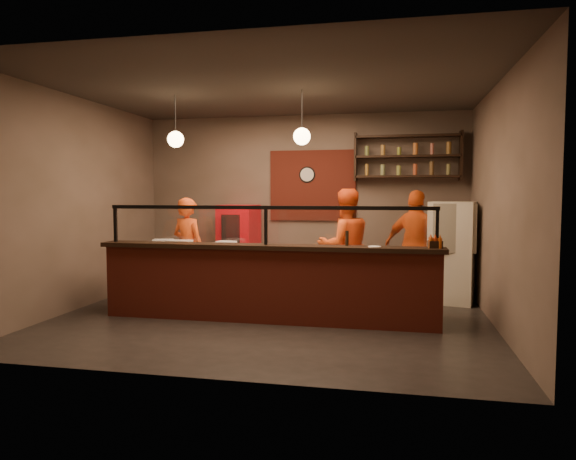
% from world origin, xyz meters
% --- Properties ---
extents(floor, '(6.00, 6.00, 0.00)m').
position_xyz_m(floor, '(0.00, 0.00, 0.00)').
color(floor, black).
rests_on(floor, ground).
extents(ceiling, '(6.00, 6.00, 0.00)m').
position_xyz_m(ceiling, '(0.00, 0.00, 3.20)').
color(ceiling, '#37312B').
rests_on(ceiling, wall_back).
extents(wall_back, '(6.00, 0.00, 6.00)m').
position_xyz_m(wall_back, '(0.00, 2.50, 1.60)').
color(wall_back, '#6C5A4F').
rests_on(wall_back, floor).
extents(wall_left, '(0.00, 5.00, 5.00)m').
position_xyz_m(wall_left, '(-3.00, 0.00, 1.60)').
color(wall_left, '#6C5A4F').
rests_on(wall_left, floor).
extents(wall_right, '(0.00, 5.00, 5.00)m').
position_xyz_m(wall_right, '(3.00, 0.00, 1.60)').
color(wall_right, '#6C5A4F').
rests_on(wall_right, floor).
extents(wall_front, '(6.00, 0.00, 6.00)m').
position_xyz_m(wall_front, '(0.00, -2.50, 1.60)').
color(wall_front, '#6C5A4F').
rests_on(wall_front, floor).
extents(brick_patch, '(1.60, 0.04, 1.30)m').
position_xyz_m(brick_patch, '(0.20, 2.47, 1.90)').
color(brick_patch, maroon).
rests_on(brick_patch, wall_back).
extents(service_counter, '(4.60, 0.25, 1.00)m').
position_xyz_m(service_counter, '(0.00, -0.30, 0.50)').
color(service_counter, maroon).
rests_on(service_counter, floor).
extents(counter_ledge, '(4.70, 0.37, 0.06)m').
position_xyz_m(counter_ledge, '(0.00, -0.30, 1.03)').
color(counter_ledge, black).
rests_on(counter_ledge, service_counter).
extents(worktop_cabinet, '(4.60, 0.75, 0.85)m').
position_xyz_m(worktop_cabinet, '(0.00, 0.20, 0.42)').
color(worktop_cabinet, gray).
rests_on(worktop_cabinet, floor).
extents(worktop, '(4.60, 0.75, 0.05)m').
position_xyz_m(worktop, '(0.00, 0.20, 0.88)').
color(worktop, silver).
rests_on(worktop, worktop_cabinet).
extents(sneeze_guard, '(4.50, 0.05, 0.52)m').
position_xyz_m(sneeze_guard, '(0.00, -0.30, 1.37)').
color(sneeze_guard, white).
rests_on(sneeze_guard, counter_ledge).
extents(wall_shelving, '(1.84, 0.28, 0.85)m').
position_xyz_m(wall_shelving, '(1.90, 2.32, 2.40)').
color(wall_shelving, black).
rests_on(wall_shelving, wall_back).
extents(wall_clock, '(0.30, 0.04, 0.30)m').
position_xyz_m(wall_clock, '(0.10, 2.46, 2.10)').
color(wall_clock, black).
rests_on(wall_clock, wall_back).
extents(pendant_left, '(0.24, 0.24, 0.77)m').
position_xyz_m(pendant_left, '(-1.50, 0.20, 2.55)').
color(pendant_left, black).
rests_on(pendant_left, ceiling).
extents(pendant_right, '(0.24, 0.24, 0.77)m').
position_xyz_m(pendant_right, '(0.40, 0.20, 2.55)').
color(pendant_right, black).
rests_on(pendant_right, ceiling).
extents(cook_left, '(0.72, 0.59, 1.68)m').
position_xyz_m(cook_left, '(-1.60, 0.86, 0.84)').
color(cook_left, '#E24A15').
rests_on(cook_left, floor).
extents(cook_mid, '(1.09, 0.98, 1.83)m').
position_xyz_m(cook_mid, '(0.93, 1.14, 0.91)').
color(cook_mid, '#EC4E16').
rests_on(cook_mid, floor).
extents(cook_right, '(1.15, 0.78, 1.81)m').
position_xyz_m(cook_right, '(2.05, 1.50, 0.90)').
color(cook_right, '#DF5215').
rests_on(cook_right, floor).
extents(fridge, '(0.80, 0.77, 1.62)m').
position_xyz_m(fridge, '(2.60, 1.54, 0.81)').
color(fridge, beige).
rests_on(fridge, floor).
extents(red_cooler, '(0.73, 0.68, 1.54)m').
position_xyz_m(red_cooler, '(-1.14, 2.15, 0.77)').
color(red_cooler, red).
rests_on(red_cooler, floor).
extents(pizza_dough, '(0.59, 0.59, 0.01)m').
position_xyz_m(pizza_dough, '(0.22, 0.29, 0.91)').
color(pizza_dough, beige).
rests_on(pizza_dough, worktop).
extents(prep_tub_a, '(0.36, 0.32, 0.15)m').
position_xyz_m(prep_tub_a, '(-1.78, 0.30, 0.97)').
color(prep_tub_a, silver).
rests_on(prep_tub_a, worktop).
extents(prep_tub_b, '(0.28, 0.23, 0.14)m').
position_xyz_m(prep_tub_b, '(-0.78, 0.35, 0.97)').
color(prep_tub_b, white).
rests_on(prep_tub_b, worktop).
extents(prep_tub_c, '(0.33, 0.27, 0.16)m').
position_xyz_m(prep_tub_c, '(-1.39, 0.02, 0.98)').
color(prep_tub_c, silver).
rests_on(prep_tub_c, worktop).
extents(rolling_pin, '(0.36, 0.06, 0.06)m').
position_xyz_m(rolling_pin, '(-1.71, 0.25, 0.93)').
color(rolling_pin, yellow).
rests_on(rolling_pin, worktop).
extents(condiment_caddy, '(0.18, 0.15, 0.09)m').
position_xyz_m(condiment_caddy, '(2.20, -0.28, 1.11)').
color(condiment_caddy, black).
rests_on(condiment_caddy, counter_ledge).
extents(pepper_mill, '(0.05, 0.05, 0.20)m').
position_xyz_m(pepper_mill, '(1.08, -0.22, 1.16)').
color(pepper_mill, black).
rests_on(pepper_mill, counter_ledge).
extents(small_plate, '(0.20, 0.20, 0.01)m').
position_xyz_m(small_plate, '(1.45, -0.33, 1.07)').
color(small_plate, white).
rests_on(small_plate, counter_ledge).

